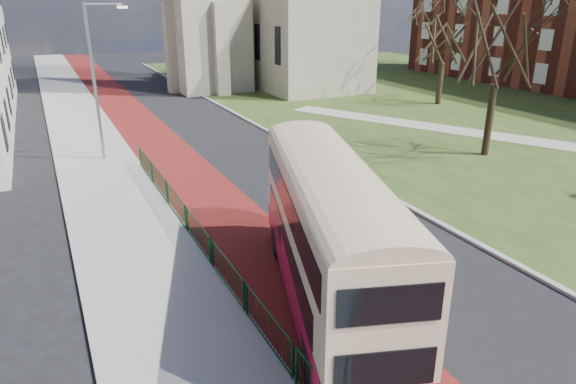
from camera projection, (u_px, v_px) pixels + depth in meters
ground at (354, 307)px, 14.66m from camera, size 160.00×160.00×0.00m
road_carriageway at (200, 140)px, 32.12m from camera, size 9.00×120.00×0.01m
bus_lane at (157, 145)px, 31.01m from camera, size 3.40×120.00×0.01m
pavement_west at (91, 151)px, 29.44m from camera, size 4.00×120.00×0.12m
kerb_west at (127, 147)px, 30.26m from camera, size 0.25×120.00×0.13m
kerb_east at (256, 125)px, 35.66m from camera, size 0.25×80.00×0.13m
grass_green at (471, 102)px, 43.80m from camera, size 40.00×80.00×0.04m
footpath at (542, 143)px, 31.23m from camera, size 18.84×32.82×0.03m
pedestrian_railing at (211, 252)px, 16.63m from camera, size 0.07×24.00×1.12m
streetlamp at (97, 75)px, 26.43m from camera, size 2.13×0.18×8.00m
bus at (329, 231)px, 13.90m from camera, size 5.22×10.12×4.14m
winter_tree_near at (503, 24)px, 26.44m from camera, size 8.63×8.63×10.13m
winter_tree_far at (445, 28)px, 40.82m from camera, size 6.72×6.72×8.74m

